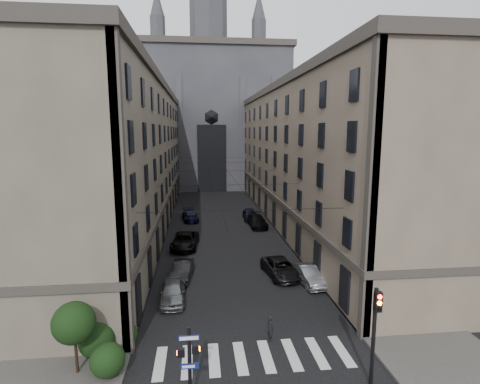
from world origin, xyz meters
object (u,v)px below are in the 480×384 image
object	(u,v)px
car_right_midnear	(281,268)
pedestrian	(271,328)
car_left_near	(173,292)
car_left_midnear	(182,270)
gothic_tower	(210,109)
car_right_midfar	(257,221)
traffic_light_right	(375,325)
pedestrian_signal_left	(189,361)
car_left_midfar	(185,241)
car_left_far	(190,215)
car_right_near	(309,275)
car_right_far	(250,214)

from	to	relation	value
car_right_midnear	pedestrian	size ratio (longest dim) A/B	3.29
car_left_near	car_left_midnear	bearing A→B (deg)	81.54
gothic_tower	car_right_midfar	distance (m)	44.71
gothic_tower	pedestrian	size ratio (longest dim) A/B	35.57
car_left_near	traffic_light_right	bearing A→B (deg)	-46.98
car_left_near	pedestrian	bearing A→B (deg)	-45.37
car_left_near	car_right_midnear	xyz separation A→B (m)	(9.23, 3.99, -0.02)
pedestrian_signal_left	car_left_midfar	world-z (taller)	pedestrian_signal_left
pedestrian_signal_left	pedestrian	bearing A→B (deg)	46.67
car_left_far	car_right_midfar	distance (m)	10.20
car_left_far	car_right_midnear	world-z (taller)	car_right_midnear
car_left_midfar	car_right_midnear	size ratio (longest dim) A/B	1.09
gothic_tower	car_left_far	xyz separation A→B (m)	(-4.20, -36.32, -17.07)
pedestrian_signal_left	car_right_near	bearing A→B (deg)	53.73
car_left_near	car_right_near	xyz separation A→B (m)	(11.22, 2.09, -0.01)
car_left_midnear	car_right_near	size ratio (longest dim) A/B	0.99
car_left_midnear	car_left_midfar	distance (m)	8.74
car_right_near	car_right_midnear	size ratio (longest dim) A/B	0.86
gothic_tower	car_right_midnear	bearing A→B (deg)	-85.88
pedestrian_signal_left	car_right_midnear	bearing A→B (deg)	62.98
car_left_far	pedestrian_signal_left	bearing A→B (deg)	-96.88
pedestrian	pedestrian_signal_left	bearing A→B (deg)	119.13
car_right_midfar	pedestrian	distance (m)	27.52
gothic_tower	traffic_light_right	xyz separation A→B (m)	(5.60, -73.04, -14.51)
car_left_midfar	car_right_near	bearing A→B (deg)	-40.62
traffic_light_right	pedestrian	size ratio (longest dim) A/B	3.19
car_left_far	car_right_midnear	distance (m)	23.55
traffic_light_right	car_left_midfar	distance (m)	26.05
car_left_far	car_right_near	distance (m)	26.06
car_right_midfar	car_right_far	size ratio (longest dim) A/B	1.14
car_left_far	car_right_near	bearing A→B (deg)	-74.42
gothic_tower	car_left_midnear	xyz separation A→B (m)	(-4.50, -57.91, -17.05)
pedestrian_signal_left	car_right_midfar	distance (m)	33.49
pedestrian_signal_left	car_left_midnear	size ratio (longest dim) A/B	0.88
gothic_tower	car_right_near	size ratio (longest dim) A/B	12.57
car_right_near	car_right_far	bearing A→B (deg)	88.51
car_left_midfar	pedestrian	distance (m)	20.05
traffic_light_right	pedestrian_signal_left	bearing A→B (deg)	-177.36
car_left_midnear	car_right_near	world-z (taller)	car_right_near
car_left_near	car_right_far	bearing A→B (deg)	67.91
car_right_far	car_left_far	bearing A→B (deg)	177.55
pedestrian_signal_left	gothic_tower	bearing A→B (deg)	87.26
pedestrian	car_right_midfar	bearing A→B (deg)	-24.90
pedestrian_signal_left	car_left_midfar	distance (m)	24.36
car_left_far	pedestrian	xyz separation A→B (m)	(5.50, -32.03, 0.09)
car_left_midfar	car_right_far	distance (m)	15.16
car_right_midnear	car_right_midfar	xyz separation A→B (m)	(0.63, 17.26, 0.04)
pedestrian_signal_left	car_left_near	size ratio (longest dim) A/B	0.89
traffic_light_right	car_right_far	bearing A→B (deg)	91.88
pedestrian_signal_left	car_left_midnear	xyz separation A→B (m)	(-0.99, 15.55, -1.57)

